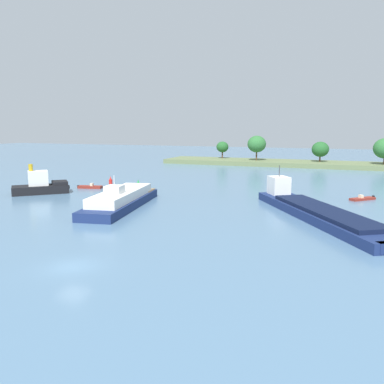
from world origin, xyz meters
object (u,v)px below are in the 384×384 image
object	(u,v)px
small_motorboat	(363,199)
channel_buoy_green	(138,185)
fishing_skiff	(90,187)
channel_buoy_red	(111,182)
cargo_barge	(315,211)
tugboat	(41,186)
white_riverboat	(121,199)

from	to	relation	value
small_motorboat	channel_buoy_green	size ratio (longest dim) A/B	2.18
fishing_skiff	channel_buoy_red	xyz separation A→B (m)	(1.77, 4.42, 0.54)
cargo_barge	small_motorboat	bearing A→B (deg)	68.93
cargo_barge	channel_buoy_red	world-z (taller)	cargo_barge
tugboat	fishing_skiff	distance (m)	9.32
cargo_barge	channel_buoy_green	world-z (taller)	cargo_barge
fishing_skiff	cargo_barge	size ratio (longest dim) A/B	0.18
fishing_skiff	white_riverboat	distance (m)	20.59
fishing_skiff	channel_buoy_green	distance (m)	9.64
white_riverboat	channel_buoy_red	distance (m)	22.66
small_motorboat	white_riverboat	world-z (taller)	white_riverboat
fishing_skiff	channel_buoy_red	bearing A→B (deg)	68.15
channel_buoy_green	fishing_skiff	bearing A→B (deg)	-168.60
fishing_skiff	cargo_barge	xyz separation A→B (m)	(42.25, -10.38, 0.64)
white_riverboat	channel_buoy_green	xyz separation A→B (m)	(-5.84, 15.68, -0.37)
fishing_skiff	channel_buoy_green	size ratio (longest dim) A/B	2.57
tugboat	channel_buoy_red	world-z (taller)	tugboat
channel_buoy_red	small_motorboat	bearing A→B (deg)	1.41
cargo_barge	fishing_skiff	bearing A→B (deg)	166.20
small_motorboat	cargo_barge	size ratio (longest dim) A/B	0.15
tugboat	white_riverboat	world-z (taller)	tugboat
small_motorboat	channel_buoy_green	xyz separation A→B (m)	(-38.96, -3.67, 0.60)
tugboat	channel_buoy_red	bearing A→B (deg)	63.44
fishing_skiff	channel_buoy_green	xyz separation A→B (m)	(9.44, 1.90, 0.54)
small_motorboat	white_riverboat	xyz separation A→B (m)	(-33.12, -19.35, 0.97)
fishing_skiff	channel_buoy_red	size ratio (longest dim) A/B	2.57
fishing_skiff	channel_buoy_green	bearing A→B (deg)	11.40
fishing_skiff	white_riverboat	world-z (taller)	white_riverboat
white_riverboat	channel_buoy_red	xyz separation A→B (m)	(-13.50, 18.20, -0.37)
small_motorboat	channel_buoy_red	distance (m)	46.64
white_riverboat	fishing_skiff	bearing A→B (deg)	137.95
tugboat	white_riverboat	distance (m)	20.56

